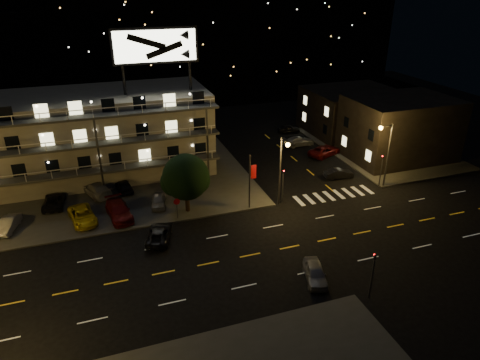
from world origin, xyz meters
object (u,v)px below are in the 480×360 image
object	(u,v)px
road_car_west	(159,234)
side_car_0	(339,173)
tree	(186,178)
lot_car_7	(96,189)
lot_car_2	(83,216)
lot_car_4	(159,200)
road_car_east	(315,273)

from	to	relation	value
road_car_west	side_car_0	bearing A→B (deg)	-146.11
tree	road_car_west	xyz separation A→B (m)	(-3.81, -4.53, -3.39)
side_car_0	lot_car_7	bearing A→B (deg)	86.75
lot_car_2	lot_car_7	bearing A→B (deg)	62.89
tree	lot_car_2	bearing A→B (deg)	173.33
lot_car_4	lot_car_7	world-z (taller)	lot_car_7
tree	lot_car_7	xyz separation A→B (m)	(-9.19, 7.20, -3.12)
lot_car_4	lot_car_7	xyz separation A→B (m)	(-6.45, 4.93, 0.13)
tree	road_car_west	size ratio (longest dim) A/B	1.42
lot_car_2	side_car_0	world-z (taller)	lot_car_2
lot_car_7	road_car_west	size ratio (longest dim) A/B	1.14
tree	lot_car_7	size ratio (longest dim) A/B	1.25
lot_car_7	road_car_west	world-z (taller)	lot_car_7
road_car_east	road_car_west	distance (m)	15.47
lot_car_4	side_car_0	bearing A→B (deg)	12.51
lot_car_7	side_car_0	bearing A→B (deg)	148.43
lot_car_7	side_car_0	xyz separation A→B (m)	(29.42, -4.83, -0.29)
side_car_0	lot_car_4	bearing A→B (deg)	96.34
tree	lot_car_2	world-z (taller)	tree
lot_car_7	lot_car_4	bearing A→B (deg)	120.32
road_car_east	lot_car_2	bearing A→B (deg)	154.95
lot_car_7	side_car_0	size ratio (longest dim) A/B	1.39
lot_car_4	side_car_0	size ratio (longest dim) A/B	0.97
side_car_0	road_car_east	size ratio (longest dim) A/B	0.94
side_car_0	road_car_west	distance (m)	25.02
lot_car_2	lot_car_7	xyz separation A→B (m)	(1.60, 5.94, 0.07)
road_car_west	tree	bearing A→B (deg)	-112.18
tree	road_car_east	bearing A→B (deg)	-62.95
tree	road_car_west	world-z (taller)	tree
tree	lot_car_2	distance (m)	11.32
tree	road_car_east	world-z (taller)	tree
lot_car_2	road_car_east	distance (m)	24.54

